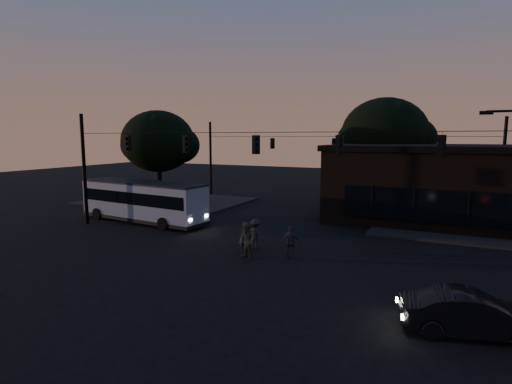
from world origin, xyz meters
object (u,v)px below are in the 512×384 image
at_px(pedestrian_d, 255,234).
at_px(pedestrian_a, 245,237).
at_px(car, 472,314).
at_px(pedestrian_b, 247,241).
at_px(building, 443,183).
at_px(pedestrian_c, 291,242).
at_px(bus, 143,199).

bearing_deg(pedestrian_d, pedestrian_a, 83.19).
xyz_separation_m(car, pedestrian_b, (-9.61, 3.83, 0.23)).
relative_size(building, pedestrian_b, 8.60).
relative_size(pedestrian_a, pedestrian_c, 0.99).
bearing_deg(car, pedestrian_b, 54.81).
bearing_deg(pedestrian_c, pedestrian_d, -25.33).
distance_m(pedestrian_b, pedestrian_c, 2.19).
distance_m(bus, pedestrian_b, 11.49).
xyz_separation_m(bus, pedestrian_a, (9.95, -3.54, -0.80)).
xyz_separation_m(bus, pedestrian_c, (12.48, -3.47, -0.79)).
distance_m(bus, pedestrian_a, 10.59).
height_order(pedestrian_b, pedestrian_c, pedestrian_b).
height_order(building, bus, building).
bearing_deg(car, bus, 54.06).
height_order(car, pedestrian_c, pedestrian_c).
relative_size(car, pedestrian_a, 2.51).
bearing_deg(building, pedestrian_d, -124.93).
bearing_deg(pedestrian_d, building, -116.17).
bearing_deg(building, car, -86.12).
distance_m(bus, pedestrian_d, 10.56).
height_order(bus, pedestrian_a, bus).
bearing_deg(pedestrian_d, car, 159.57).
distance_m(building, pedestrian_b, 16.68).
bearing_deg(pedestrian_b, building, 85.43).
height_order(building, pedestrian_a, building).
relative_size(building, pedestrian_a, 9.53).
relative_size(pedestrian_a, pedestrian_d, 0.99).
height_order(building, pedestrian_c, building).
relative_size(car, pedestrian_b, 2.27).
height_order(car, pedestrian_b, pedestrian_b).
bearing_deg(pedestrian_a, pedestrian_c, -27.35).
height_order(bus, pedestrian_c, bus).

